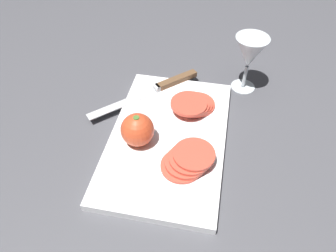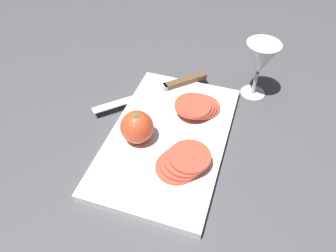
{
  "view_description": "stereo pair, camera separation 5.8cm",
  "coord_description": "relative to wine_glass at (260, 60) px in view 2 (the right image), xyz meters",
  "views": [
    {
      "loc": [
        -0.46,
        -0.06,
        0.55
      ],
      "look_at": [
        0.01,
        0.03,
        0.05
      ],
      "focal_mm": 35.0,
      "sensor_mm": 36.0,
      "label": 1
    },
    {
      "loc": [
        -0.45,
        -0.12,
        0.55
      ],
      "look_at": [
        0.01,
        0.03,
        0.05
      ],
      "focal_mm": 35.0,
      "sensor_mm": 36.0,
      "label": 2
    }
  ],
  "objects": [
    {
      "name": "knife",
      "position": [
        -0.06,
        0.2,
        -0.08
      ],
      "size": [
        0.22,
        0.23,
        0.01
      ],
      "rotation": [
        0.0,
        0.0,
        2.33
      ],
      "color": "silver",
      "rests_on": "cutting_board"
    },
    {
      "name": "whole_tomato",
      "position": [
        -0.25,
        0.21,
        -0.05
      ],
      "size": [
        0.07,
        0.07,
        0.07
      ],
      "color": "#DB4C28",
      "rests_on": "cutting_board"
    },
    {
      "name": "ground_plane",
      "position": [
        -0.23,
        0.12,
        -0.1
      ],
      "size": [
        3.0,
        3.0,
        0.0
      ],
      "primitive_type": "plane",
      "color": "#4C4C51"
    },
    {
      "name": "tomato_slice_stack_far",
      "position": [
        -0.29,
        0.1,
        -0.07
      ],
      "size": [
        0.1,
        0.11,
        0.03
      ],
      "color": "#DB4C38",
      "rests_on": "cutting_board"
    },
    {
      "name": "tomato_slice_stack_near",
      "position": [
        -0.13,
        0.11,
        -0.07
      ],
      "size": [
        0.11,
        0.1,
        0.03
      ],
      "color": "#DB4C38",
      "rests_on": "cutting_board"
    },
    {
      "name": "cutting_board",
      "position": [
        -0.22,
        0.16,
        -0.09
      ],
      "size": [
        0.4,
        0.25,
        0.02
      ],
      "color": "white",
      "rests_on": "ground_plane"
    },
    {
      "name": "wine_glass",
      "position": [
        0.0,
        0.0,
        0.0
      ],
      "size": [
        0.08,
        0.08,
        0.15
      ],
      "color": "silver",
      "rests_on": "ground_plane"
    }
  ]
}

